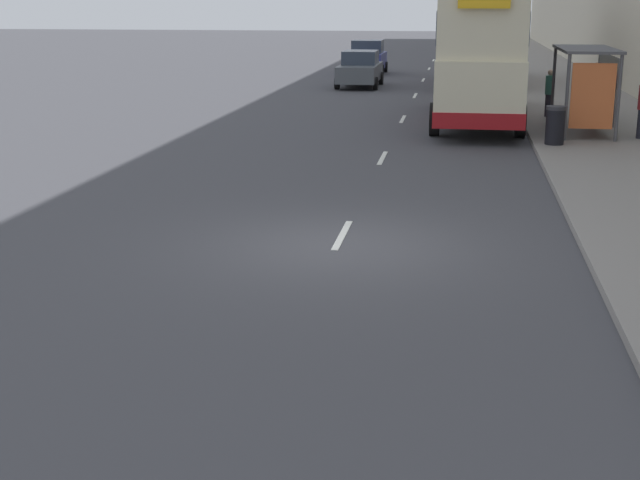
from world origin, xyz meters
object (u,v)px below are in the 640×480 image
bus_shelter (592,74)px  pedestrian_3 (596,87)px  litter_bin (555,125)px  car_0 (360,69)px  double_decker_bus_ahead (474,37)px  double_decker_bus_near (478,53)px  pedestrian_2 (550,93)px  car_1 (367,57)px

bus_shelter → pedestrian_3: (0.83, 4.85, -0.82)m
bus_shelter → litter_bin: size_ratio=4.00×
car_0 → pedestrian_3: size_ratio=2.52×
double_decker_bus_ahead → pedestrian_3: 13.32m
double_decker_bus_ahead → double_decker_bus_near: bearing=-90.1°
bus_shelter → pedestrian_2: bus_shelter is taller
double_decker_bus_near → car_0: (-5.30, 12.13, -1.45)m
double_decker_bus_near → pedestrian_3: bearing=24.3°
bus_shelter → car_0: bus_shelter is taller
pedestrian_3 → car_1: bearing=118.6°
double_decker_bus_near → pedestrian_3: size_ratio=6.07×
pedestrian_2 → litter_bin: size_ratio=1.51×
bus_shelter → double_decker_bus_near: double_decker_bus_near is taller
bus_shelter → pedestrian_3: size_ratio=2.35×
pedestrian_3 → litter_bin: 7.61m
double_decker_bus_ahead → pedestrian_2: 13.98m
car_0 → litter_bin: (7.38, -17.59, -0.17)m
car_0 → car_1: size_ratio=1.14×
pedestrian_2 → pedestrian_3: 1.99m
double_decker_bus_ahead → litter_bin: 20.10m
double_decker_bus_ahead → car_0: double_decker_bus_ahead is taller
double_decker_bus_ahead → litter_bin: (2.05, -19.93, -1.62)m
bus_shelter → pedestrian_2: (-0.84, 3.76, -0.92)m
pedestrian_3 → car_0: bearing=132.6°
car_1 → pedestrian_3: size_ratio=2.22×
bus_shelter → car_1: bearing=111.5°
double_decker_bus_near → litter_bin: double_decker_bus_near is taller
double_decker_bus_ahead → pedestrian_2: size_ratio=6.76×
car_1 → pedestrian_3: (9.90, -18.17, 0.15)m
bus_shelter → car_0: size_ratio=0.93×
double_decker_bus_near → car_1: size_ratio=2.73×
pedestrian_3 → double_decker_bus_near: bearing=-155.7°
double_decker_bus_near → car_0: bearing=113.6°
car_1 → double_decker_bus_near: bearing=106.1°
pedestrian_2 → litter_bin: 6.25m
double_decker_bus_near → pedestrian_2: bearing=17.5°
double_decker_bus_near → pedestrian_3: (4.12, 1.86, -1.23)m
bus_shelter → double_decker_bus_ahead: double_decker_bus_ahead is taller
double_decker_bus_near → litter_bin: 6.06m
double_decker_bus_near → car_0: size_ratio=2.40×
double_decker_bus_near → double_decker_bus_ahead: size_ratio=1.01×
bus_shelter → car_1: size_ratio=1.06×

